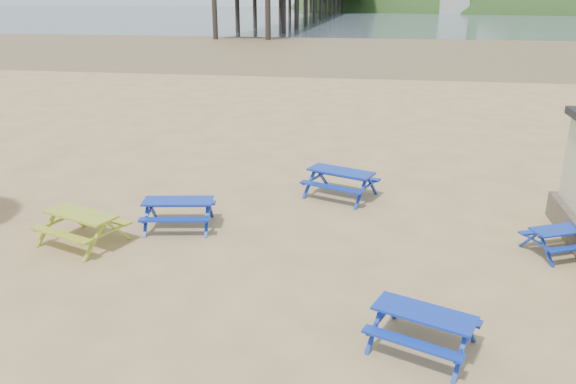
# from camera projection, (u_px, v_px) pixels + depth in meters

# --- Properties ---
(ground) EXTENTS (400.00, 400.00, 0.00)m
(ground) POSITION_uv_depth(u_px,v_px,m) (290.00, 251.00, 13.80)
(ground) COLOR tan
(ground) RESTS_ON ground
(wet_sand) EXTENTS (400.00, 400.00, 0.00)m
(wet_sand) POSITION_uv_depth(u_px,v_px,m) (371.00, 48.00, 64.84)
(wet_sand) COLOR olive
(wet_sand) RESTS_ON ground
(sea) EXTENTS (400.00, 400.00, 0.00)m
(sea) POSITION_uv_depth(u_px,v_px,m) (385.00, 14.00, 171.58)
(sea) COLOR #475966
(sea) RESTS_ON ground
(picnic_table_blue_a) EXTENTS (2.08, 1.80, 0.77)m
(picnic_table_blue_a) POSITION_uv_depth(u_px,v_px,m) (179.00, 213.00, 15.11)
(picnic_table_blue_a) COLOR #0B2E9A
(picnic_table_blue_a) RESTS_ON ground
(picnic_table_blue_b) EXTENTS (2.47, 2.25, 0.85)m
(picnic_table_blue_b) POSITION_uv_depth(u_px,v_px,m) (341.00, 183.00, 17.38)
(picnic_table_blue_b) COLOR #0B2E9A
(picnic_table_blue_b) RESTS_ON ground
(picnic_table_blue_c) EXTENTS (1.94, 1.79, 0.65)m
(picnic_table_blue_c) POSITION_uv_depth(u_px,v_px,m) (561.00, 241.00, 13.58)
(picnic_table_blue_c) COLOR #0B2E9A
(picnic_table_blue_c) RESTS_ON ground
(picnic_table_blue_e) EXTENTS (2.14, 1.95, 0.74)m
(picnic_table_blue_e) POSITION_uv_depth(u_px,v_px,m) (423.00, 330.00, 9.91)
(picnic_table_blue_e) COLOR #0B2E9A
(picnic_table_blue_e) RESTS_ON ground
(picnic_table_yellow) EXTENTS (2.34, 2.12, 0.81)m
(picnic_table_yellow) POSITION_uv_depth(u_px,v_px,m) (82.00, 228.00, 14.11)
(picnic_table_yellow) COLOR #98B022
(picnic_table_yellow) RESTS_ON ground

